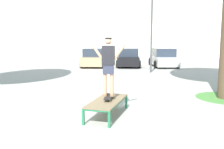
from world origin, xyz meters
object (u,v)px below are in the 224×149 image
object	(u,v)px
skateboard	(108,97)
car_tan	(94,58)
car_white	(163,58)
car_black	(129,58)
light_post	(152,15)
skate_box	(107,102)
skater	(108,63)

from	to	relation	value
skateboard	car_tan	size ratio (longest dim) A/B	0.19
car_white	car_black	bearing A→B (deg)	-179.64
skateboard	light_post	world-z (taller)	light_post
skateboard	car_white	xyz separation A→B (m)	(3.04, 13.74, 0.15)
car_tan	light_post	bearing A→B (deg)	-38.93
car_black	skate_box	bearing A→B (deg)	-90.87
skateboard	car_black	size ratio (longest dim) A/B	0.19
skate_box	light_post	bearing A→B (deg)	79.64
skater	car_tan	bearing A→B (deg)	101.24
skateboard	car_white	size ratio (longest dim) A/B	0.18
car_tan	car_black	bearing A→B (deg)	5.73
car_black	car_tan	bearing A→B (deg)	-174.27
skater	car_white	world-z (taller)	skater
car_tan	light_post	distance (m)	6.54
car_black	light_post	size ratio (longest dim) A/B	0.73
skate_box	car_black	distance (m)	13.86
skateboard	skater	distance (m)	0.99
car_black	car_white	size ratio (longest dim) A/B	0.97
skate_box	skater	bearing A→B (deg)	78.95
skate_box	skateboard	distance (m)	0.18
car_black	light_post	world-z (taller)	light_post
skate_box	car_white	xyz separation A→B (m)	(3.07, 13.87, 0.28)
skate_box	skateboard	size ratio (longest dim) A/B	2.51
car_tan	light_post	world-z (taller)	light_post
skateboard	light_post	bearing A→B (deg)	79.65
skate_box	skater	xyz separation A→B (m)	(0.03, 0.13, 1.12)
skateboard	skate_box	bearing A→B (deg)	-101.20
car_white	skater	bearing A→B (deg)	-102.49
light_post	car_black	bearing A→B (deg)	112.48
car_black	light_post	bearing A→B (deg)	-67.52
skater	car_tan	size ratio (longest dim) A/B	0.40
skater	skate_box	bearing A→B (deg)	-101.05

